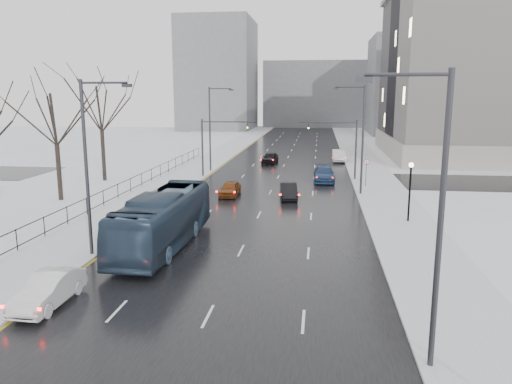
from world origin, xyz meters
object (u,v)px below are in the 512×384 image
at_px(sedan_right_distant, 339,156).
at_px(mast_signal_left, 212,141).
at_px(sedan_left_near, 48,290).
at_px(sedan_right_near, 289,191).
at_px(tree_park_e, 105,181).
at_px(no_uturn_sign, 366,165).
at_px(bus, 163,220).
at_px(sedan_right_far, 324,174).
at_px(tree_park_d, 61,201).
at_px(streetlight_l_near, 90,160).
at_px(mast_signal_right, 346,142).
at_px(lamppost_r_mid, 410,183).
at_px(sedan_center_far, 270,158).
at_px(sedan_center_near, 230,189).
at_px(streetlight_r_mid, 360,134).
at_px(streetlight_r_near, 434,208).
at_px(streetlight_l_far, 212,125).

bearing_deg(sedan_right_distant, mast_signal_left, -133.87).
distance_m(sedan_left_near, sedan_right_near, 25.73).
height_order(tree_park_e, no_uturn_sign, tree_park_e).
bearing_deg(sedan_left_near, bus, 76.47).
bearing_deg(sedan_right_far, tree_park_d, -152.54).
distance_m(streetlight_l_near, mast_signal_right, 32.03).
relative_size(tree_park_d, streetlight_l_near, 1.25).
bearing_deg(mast_signal_left, no_uturn_sign, -13.60).
distance_m(mast_signal_right, sedan_left_near, 37.85).
bearing_deg(lamppost_r_mid, sedan_center_far, 113.46).
distance_m(lamppost_r_mid, mast_signal_left, 25.71).
bearing_deg(sedan_center_far, sedan_left_near, -90.47).
xyz_separation_m(streetlight_l_near, sedan_right_near, (10.05, 17.28, -4.89)).
bearing_deg(sedan_right_near, no_uturn_sign, 36.08).
relative_size(tree_park_e, sedan_center_near, 3.38).
xyz_separation_m(streetlight_r_mid, sedan_right_far, (-3.09, 6.74, -4.80)).
distance_m(sedan_left_near, sedan_center_far, 47.01).
height_order(tree_park_d, streetlight_r_mid, streetlight_r_mid).
bearing_deg(mast_signal_right, tree_park_e, -171.10).
distance_m(mast_signal_left, sedan_left_near, 34.95).
distance_m(mast_signal_left, no_uturn_sign, 17.10).
bearing_deg(mast_signal_left, sedan_right_distant, 45.86).
bearing_deg(streetlight_l_near, sedan_right_near, 59.82).
distance_m(tree_park_d, streetlight_r_near, 35.80).
relative_size(streetlight_r_mid, sedan_right_distant, 2.03).
bearing_deg(tree_park_e, sedan_center_far, 44.52).
xyz_separation_m(mast_signal_left, no_uturn_sign, (16.53, -4.00, -1.81)).
bearing_deg(no_uturn_sign, sedan_left_near, -118.04).
xyz_separation_m(mast_signal_left, sedan_center_far, (5.33, 11.94, -3.32)).
relative_size(mast_signal_right, sedan_right_far, 1.21).
distance_m(mast_signal_right, sedan_right_near, 12.48).
bearing_deg(sedan_right_far, streetlight_r_near, -86.83).
xyz_separation_m(tree_park_e, streetlight_r_near, (26.37, -34.00, 5.62)).
height_order(streetlight_r_near, no_uturn_sign, streetlight_r_near).
relative_size(tree_park_e, sedan_right_near, 3.25).
bearing_deg(sedan_right_near, lamppost_r_mid, -45.11).
height_order(mast_signal_right, bus, mast_signal_right).
distance_m(streetlight_r_near, sedan_center_far, 51.19).
xyz_separation_m(tree_park_d, streetlight_l_near, (9.63, -14.00, 5.62)).
bearing_deg(mast_signal_right, streetlight_r_mid, -84.00).
distance_m(no_uturn_sign, sedan_right_far, 5.17).
relative_size(tree_park_d, mast_signal_left, 1.92).
relative_size(tree_park_d, sedan_center_near, 3.13).
xyz_separation_m(streetlight_l_far, mast_signal_right, (15.49, -4.00, -1.51)).
height_order(bus, sedan_center_near, bus).
distance_m(lamppost_r_mid, sedan_center_near, 16.63).
relative_size(mast_signal_right, sedan_right_near, 1.57).
bearing_deg(tree_park_e, mast_signal_right, 8.90).
xyz_separation_m(tree_park_e, sedan_right_far, (23.27, 2.74, 0.82)).
xyz_separation_m(no_uturn_sign, sedan_right_distant, (-2.00, 18.97, -1.45)).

